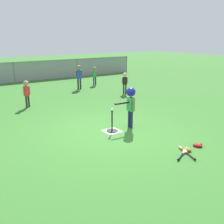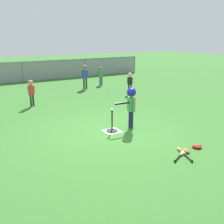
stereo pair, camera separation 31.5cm
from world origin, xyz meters
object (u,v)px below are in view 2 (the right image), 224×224
(fielder_deep_right, at_px, (130,80))
(batter_child, at_px, (131,100))
(batting_tee, at_px, (112,128))
(spare_bat_wood, at_px, (183,152))
(fielder_deep_left, at_px, (85,74))
(fielder_near_right, at_px, (31,89))
(fielder_deep_center, at_px, (101,73))
(spare_bat_silver, at_px, (182,153))
(glove_near_bats, at_px, (197,147))
(glove_by_plate, at_px, (185,151))
(baseball_on_tee, at_px, (112,110))

(fielder_deep_right, bearing_deg, batter_child, -124.99)
(batting_tee, height_order, fielder_deep_right, fielder_deep_right)
(fielder_deep_right, relative_size, spare_bat_wood, 1.50)
(fielder_deep_left, distance_m, fielder_near_right, 3.72)
(fielder_near_right, distance_m, spare_bat_wood, 6.17)
(fielder_deep_center, relative_size, spare_bat_wood, 1.50)
(fielder_near_right, distance_m, spare_bat_silver, 6.18)
(fielder_deep_center, bearing_deg, fielder_deep_left, -156.58)
(spare_bat_silver, bearing_deg, glove_near_bats, 6.70)
(fielder_deep_left, xyz_separation_m, fielder_deep_right, (1.19, -2.15, -0.14))
(batting_tee, distance_m, glove_by_plate, 2.13)
(batting_tee, xyz_separation_m, fielder_deep_center, (3.17, 6.32, 0.54))
(fielder_near_right, bearing_deg, batting_tee, -73.26)
(baseball_on_tee, height_order, spare_bat_silver, baseball_on_tee)
(fielder_deep_right, bearing_deg, glove_near_bats, -110.22)
(fielder_near_right, bearing_deg, fielder_deep_center, 29.84)
(fielder_deep_center, distance_m, spare_bat_wood, 8.78)
(batter_child, relative_size, fielder_near_right, 1.18)
(fielder_near_right, distance_m, fielder_deep_right, 4.34)
(spare_bat_silver, bearing_deg, glove_by_plate, 19.13)
(batting_tee, distance_m, fielder_near_right, 4.05)
(fielder_near_right, height_order, glove_by_plate, fielder_near_right)
(batting_tee, distance_m, spare_bat_wood, 2.13)
(spare_bat_wood, bearing_deg, glove_near_bats, 4.59)
(batter_child, bearing_deg, batting_tee, 175.07)
(batter_child, height_order, glove_near_bats, batter_child)
(glove_near_bats, bearing_deg, baseball_on_tee, 118.73)
(fielder_deep_left, bearing_deg, batter_child, -103.47)
(fielder_deep_right, bearing_deg, fielder_near_right, 177.59)
(baseball_on_tee, bearing_deg, glove_near_bats, -61.27)
(fielder_deep_right, bearing_deg, glove_by_plate, -113.73)
(glove_near_bats, bearing_deg, fielder_deep_left, 83.47)
(fielder_deep_left, relative_size, fielder_deep_center, 1.22)
(baseball_on_tee, distance_m, glove_by_plate, 2.21)
(baseball_on_tee, xyz_separation_m, spare_bat_silver, (0.54, -2.07, -0.59))
(spare_bat_silver, bearing_deg, fielder_deep_center, 72.57)
(fielder_deep_center, distance_m, glove_by_plate, 8.72)
(batting_tee, relative_size, glove_near_bats, 2.17)
(glove_near_bats, bearing_deg, glove_by_plate, -178.10)
(fielder_deep_left, xyz_separation_m, spare_bat_wood, (-1.40, -7.85, -0.73))
(batting_tee, height_order, fielder_near_right, fielder_near_right)
(batting_tee, relative_size, glove_by_plate, 2.36)
(fielder_deep_left, xyz_separation_m, glove_near_bats, (-0.89, -7.81, -0.73))
(batting_tee, xyz_separation_m, spare_bat_silver, (0.54, -2.07, -0.06))
(batter_child, bearing_deg, fielder_deep_center, 67.92)
(spare_bat_wood, height_order, glove_by_plate, glove_by_plate)
(batting_tee, bearing_deg, spare_bat_silver, -75.38)
(fielder_deep_center, relative_size, glove_by_plate, 3.95)
(fielder_deep_left, bearing_deg, fielder_deep_right, -61.06)
(fielder_deep_left, xyz_separation_m, glove_by_plate, (-1.30, -7.83, -0.73))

